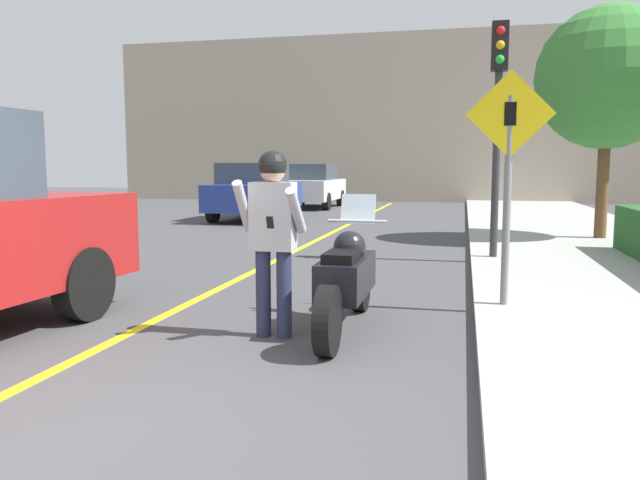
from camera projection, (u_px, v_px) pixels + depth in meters
ground_plane at (25, 437)px, 3.63m from camera, size 80.00×80.00×0.00m
road_center_line at (258, 269)px, 9.57m from camera, size 0.12×36.00×0.01m
building_backdrop at (410, 118)px, 28.36m from camera, size 28.00×1.20×7.53m
motorcycle at (347, 279)px, 5.98m from camera, size 0.62×2.30×1.29m
person_biker at (273, 224)px, 5.67m from camera, size 0.59×0.47×1.72m
crossing_sign at (508, 165)px, 6.52m from camera, size 0.91×0.08×2.46m
traffic_light at (498, 95)px, 9.94m from camera, size 0.26×0.30×3.74m
street_tree at (608, 78)px, 12.62m from camera, size 2.88×2.88×4.70m
parked_car_blue at (255, 191)px, 18.61m from camera, size 1.88×4.20×1.68m
parked_car_white at (313, 186)px, 24.03m from camera, size 1.88×4.20×1.68m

